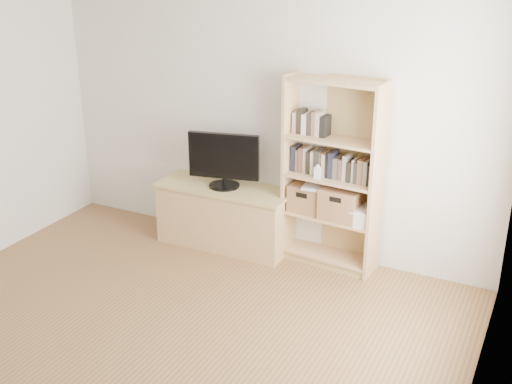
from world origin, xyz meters
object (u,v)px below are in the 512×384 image
Objects in this scene: tv_stand at (225,217)px; basket_left at (307,198)px; basket_right at (341,203)px; bookshelf at (332,175)px; television at (224,160)px; laptop at (323,187)px; baby_monitor at (317,173)px.

basket_left is (0.83, 0.10, 0.32)m from tv_stand.
basket_left is 0.35m from basket_right.
bookshelf is 2.56× the size of television.
laptop is (-0.08, -0.00, -0.13)m from bookshelf.
basket_right is (0.21, 0.08, -0.28)m from baby_monitor.
tv_stand is 3.73× the size of laptop.
basket_left is (-0.13, 0.10, -0.30)m from baby_monitor.
bookshelf reaches higher than television.
bookshelf is 5.08× the size of laptop.
basket_right is 1.01× the size of laptop.
basket_left is at bearing 143.28° from baby_monitor.
basket_right reaches higher than tv_stand.
television is 1.96× the size of basket_right.
television is 1.20m from basket_right.
bookshelf is at bearing 176.18° from basket_right.
bookshelf is 5.03× the size of basket_right.
tv_stand is 0.89m from basket_left.
baby_monitor is 0.36m from basket_right.
bookshelf reaches higher than laptop.
baby_monitor is (-0.11, -0.09, 0.03)m from bookshelf.
television is 0.96m from baby_monitor.
laptop is (0.03, 0.09, -0.16)m from baby_monitor.
basket_right is at bearing -8.65° from laptop.
tv_stand is at bearing 179.26° from laptop.
bookshelf reaches higher than basket_left.
television is at bearing -0.85° from tv_stand.
basket_right reaches higher than laptop.
tv_stand is 4.23× the size of basket_left.
laptop is (0.99, 0.08, 0.46)m from tv_stand.
baby_monitor is at bearing -35.40° from basket_left.
baby_monitor is at bearing -156.87° from basket_right.
basket_right is at bearing 21.78° from baby_monitor.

